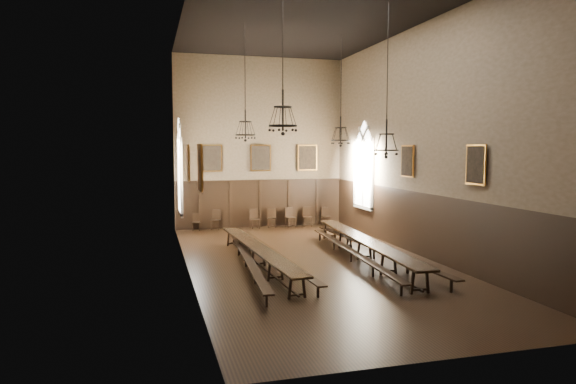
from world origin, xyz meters
name	(u,v)px	position (x,y,z in m)	size (l,w,h in m)	color
floor	(312,263)	(0.00, 0.00, -0.01)	(9.00, 18.00, 0.02)	black
ceiling	(313,13)	(0.00, 0.00, 9.01)	(9.00, 18.00, 0.02)	black
wall_back	(260,143)	(0.00, 9.01, 4.50)	(9.00, 0.02, 9.00)	#79614A
wall_front	(455,135)	(0.00, -9.01, 4.50)	(9.00, 0.02, 9.00)	#79614A
wall_left	(186,140)	(-4.51, 0.00, 4.50)	(0.02, 18.00, 9.00)	#79614A
wall_right	(424,141)	(4.51, 0.00, 4.50)	(0.02, 18.00, 9.00)	#79614A
wainscot_panelling	(312,229)	(0.00, 0.00, 1.25)	(9.00, 18.00, 2.50)	black
table_left	(258,257)	(-2.04, -0.09, 0.36)	(1.20, 9.18, 0.71)	black
table_right	(364,249)	(2.08, -0.04, 0.40)	(1.35, 10.34, 0.80)	black
bench_left_outer	(246,259)	(-2.47, -0.01, 0.29)	(1.00, 10.28, 0.46)	black
bench_left_inner	(274,256)	(-1.38, 0.18, 0.28)	(0.70, 9.68, 0.44)	black
bench_right_inner	(351,254)	(1.46, -0.25, 0.28)	(0.92, 9.78, 0.44)	black
bench_right_outer	(374,251)	(2.50, -0.01, 0.30)	(0.88, 10.44, 0.47)	black
chair_0	(196,225)	(-3.46, 8.60, 0.26)	(0.43, 0.43, 0.87)	black
chair_1	(216,224)	(-2.45, 8.61, 0.31)	(0.58, 0.58, 1.03)	black
chair_3	(255,223)	(-0.42, 8.48, 0.31)	(0.50, 0.50, 1.02)	black
chair_4	(272,222)	(0.53, 8.61, 0.30)	(0.51, 0.51, 0.99)	black
chair_5	(290,221)	(1.54, 8.50, 0.31)	(0.53, 0.53, 1.04)	black
chair_6	(307,220)	(2.49, 8.51, 0.31)	(0.50, 0.50, 1.03)	black
chair_7	(326,220)	(3.59, 8.60, 0.29)	(0.47, 0.47, 0.97)	black
chandelier_back_left	(245,127)	(-2.06, 2.13, 5.06)	(0.79, 0.79, 4.40)	black
chandelier_back_right	(341,133)	(2.17, 2.79, 4.87)	(0.82, 0.82, 4.59)	black
chandelier_front_left	(283,117)	(-1.77, -2.58, 5.18)	(0.88, 0.88, 4.25)	black
chandelier_front_right	(386,140)	(1.96, -2.00, 4.50)	(0.83, 0.83, 4.99)	black
portrait_back_0	(211,158)	(-2.60, 8.88, 3.70)	(1.10, 0.12, 1.40)	#B1732A
portrait_back_1	(261,158)	(0.00, 8.88, 3.70)	(1.10, 0.12, 1.40)	#B1732A
portrait_back_2	(307,158)	(2.60, 8.88, 3.70)	(1.10, 0.12, 1.40)	#B1732A
portrait_left_0	(188,163)	(-4.38, 1.00, 3.70)	(0.12, 1.00, 1.30)	#B1732A
portrait_left_1	(200,167)	(-4.38, -3.50, 3.70)	(0.12, 1.00, 1.30)	#B1732A
portrait_right_0	(407,161)	(4.38, 1.00, 3.70)	(0.12, 1.00, 1.30)	#B1732A
portrait_right_1	(476,165)	(4.38, -3.50, 3.70)	(0.12, 1.00, 1.30)	#B1732A
window_right	(364,165)	(4.43, 5.50, 3.40)	(0.20, 2.20, 4.60)	white
window_left	(179,167)	(-4.43, 5.50, 3.40)	(0.20, 2.20, 4.60)	white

